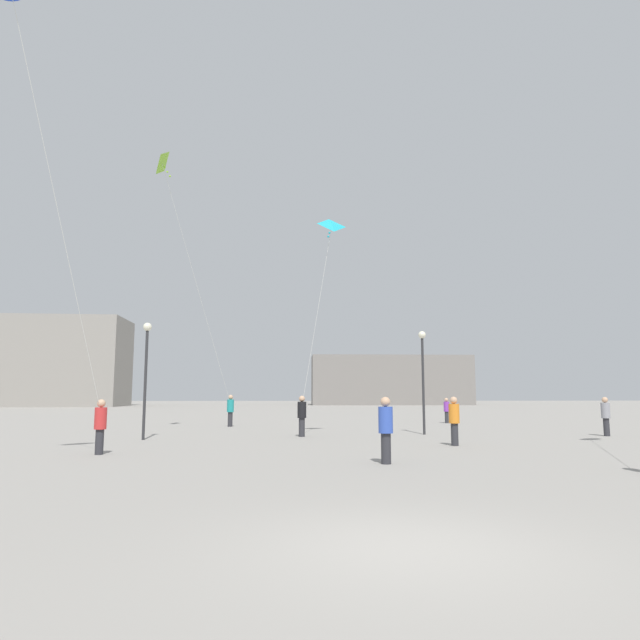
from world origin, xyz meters
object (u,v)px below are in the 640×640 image
kite_lime_delta (163,168)px  building_centre_hall (391,380)px  building_left_hall (56,362)px  lamppost_east (423,364)px  person_in_grey (606,415)px  person_in_orange (454,419)px  person_in_black (302,414)px  person_in_purple (447,409)px  person_in_red (100,424)px  person_in_blue (386,427)px  person_in_teal (230,409)px  lamppost_west (146,360)px  kite_cyan_delta (331,230)px

kite_lime_delta → building_centre_hall: size_ratio=0.46×
building_left_hall → lamppost_east: bearing=-56.4°
kite_lime_delta → building_left_hall: (-29.12, 61.74, -6.63)m
person_in_grey → lamppost_east: 8.48m
person_in_orange → kite_lime_delta: 19.18m
person_in_orange → lamppost_east: size_ratio=0.37×
person_in_grey → building_left_hall: (-50.05, 64.77, 5.81)m
person_in_black → person_in_purple: person_in_black is taller
person_in_grey → kite_lime_delta: size_ratio=0.14×
person_in_red → person_in_blue: person_in_blue is taller
person_in_purple → person_in_teal: bearing=-145.1°
person_in_black → person_in_grey: size_ratio=1.03×
person_in_black → person_in_red: bearing=74.9°
person_in_black → lamppost_west: size_ratio=0.37×
person_in_teal → lamppost_west: (-2.69, -9.49, 2.29)m
person_in_black → building_centre_hall: building_centre_hall is taller
person_in_grey → building_left_hall: 82.06m
lamppost_west → lamppost_east: bearing=11.0°
kite_lime_delta → lamppost_east: (12.92, -1.49, -10.12)m
kite_cyan_delta → lamppost_west: (-7.92, -0.61, -6.03)m
building_centre_hall → person_in_orange: bearing=-98.9°
person_in_grey → building_left_hall: bearing=64.2°
person_in_black → lamppost_west: bearing=39.2°
person_in_teal → kite_cyan_delta: (5.23, -8.88, 8.32)m
kite_lime_delta → building_centre_hall: kite_lime_delta is taller
person_in_teal → person_in_black: bearing=56.7°
person_in_teal → lamppost_east: lamppost_east is taller
person_in_blue → kite_lime_delta: bearing=-172.5°
kite_lime_delta → building_centre_hall: (24.88, 71.02, -9.15)m
person_in_teal → person_in_grey: 19.75m
person_in_blue → lamppost_west: lamppost_west is taller
kite_cyan_delta → building_left_hall: size_ratio=0.40×
lamppost_east → building_left_hall: bearing=123.6°
kite_lime_delta → building_left_hall: kite_lime_delta is taller
person_in_grey → lamppost_west: lamppost_west is taller
person_in_teal → building_left_hall: bearing=-119.3°
person_in_teal → building_left_hall: (-32.28, 56.15, 5.77)m
person_in_blue → person_in_red: bearing=-137.2°
person_in_purple → building_left_hall: (-46.07, 52.98, 5.88)m
person_in_orange → building_left_hall: building_left_hall is taller
kite_cyan_delta → lamppost_east: (4.53, 1.81, -6.04)m
person_in_red → person_in_purple: size_ratio=1.06×
person_in_grey → person_in_purple: 12.45m
person_in_black → lamppost_west: lamppost_west is taller
person_in_grey → kite_cyan_delta: (-12.54, -0.26, 8.37)m
person_in_black → person_in_blue: bearing=129.0°
person_in_grey → kite_cyan_delta: size_ratio=0.21×
person_in_teal → person_in_red: person_in_teal is taller
person_in_black → kite_cyan_delta: (1.28, -0.75, 8.34)m
person_in_orange → building_centre_hall: (12.26, 78.37, 3.28)m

